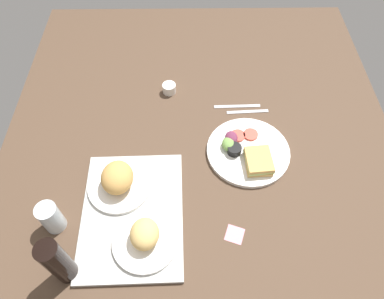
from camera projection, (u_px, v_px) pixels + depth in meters
The scene contains 11 objects.
ground_plane at pixel (200, 162), 129.22cm from camera, with size 190.00×150.00×3.00cm, color #4C3828.
serving_tray at pixel (133, 214), 114.92cm from camera, with size 45.00×33.00×1.60cm, color #B2B2AD.
bread_plate_near at pixel (145, 238), 106.42cm from camera, with size 20.53×20.53×8.45cm.
bread_plate_far at pixel (118, 180), 116.88cm from camera, with size 21.79×21.79×9.88cm.
plate_with_salad at pixel (247, 151), 128.22cm from camera, with size 30.73×30.73×5.40cm.
drinking_glass at pixel (51, 217), 108.77cm from camera, with size 6.62×6.62×11.68cm, color silver.
soda_bottle at pixel (58, 262), 96.17cm from camera, with size 6.40×6.40×21.02cm, color black.
espresso_cup at pixel (169, 88), 146.19cm from camera, with size 5.60×5.60×4.00cm, color silver.
fork at pixel (248, 111), 141.17cm from camera, with size 17.00×1.40×0.50cm, color #B7B7BC.
knife at pixel (237, 106), 142.85cm from camera, with size 19.00×1.40×0.50cm, color #B7B7BC.
sticky_note at pixel (235, 234), 111.63cm from camera, with size 5.60×5.60×0.12cm, color pink.
Camera 1 is at (-69.93, 3.92, 107.24)cm, focal length 32.58 mm.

